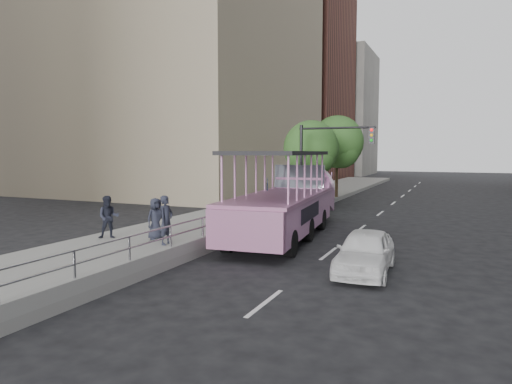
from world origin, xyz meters
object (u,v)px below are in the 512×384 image
Objects in this scene: street_tree_near at (312,150)px; pedestrian_far at (156,219)px; pedestrian_mid at (109,217)px; street_tree_far at (338,144)px; car at (365,251)px; traffic_signal at (322,156)px; pedestrian_near at (166,220)px; parking_sign at (267,197)px; duck_boat at (288,204)px.

pedestrian_far is at bearing -98.83° from street_tree_near.
pedestrian_mid is 20.76m from street_tree_far.
traffic_signal is (-4.40, 10.63, 2.84)m from car.
parking_sign is (1.60, 5.83, 0.38)m from pedestrian_near.
traffic_signal is (0.00, 5.43, 2.11)m from duck_boat.
duck_boat is 6.32× the size of pedestrian_near.
car is 2.30× the size of pedestrian_mid.
pedestrian_near is (-7.21, -0.11, 0.54)m from car.
parking_sign reaches higher than pedestrian_far.
duck_boat is at bearing -23.51° from parking_sign.
traffic_signal is 9.57m from street_tree_far.
street_tree_far is (-5.80, 20.06, 3.65)m from car.
traffic_signal reaches higher than pedestrian_far.
parking_sign is (4.38, 5.75, 0.44)m from pedestrian_mid.
street_tree_far is at bearing 98.43° from traffic_signal.
street_tree_near reaches higher than pedestrian_near.
street_tree_near is at bearing 114.98° from traffic_signal.
street_tree_far is at bearing 95.37° from duck_boat.
pedestrian_mid is 1.96m from pedestrian_far.
car is at bearing -89.62° from pedestrian_near.
pedestrian_far is at bearing -110.06° from traffic_signal.
pedestrian_far reaches higher than car.
parking_sign is (-5.62, 5.72, 0.92)m from car.
street_tree_far reaches higher than parking_sign.
pedestrian_far is 5.83m from parking_sign.
duck_boat is 2.00× the size of street_tree_near.
street_tree_far is (-1.40, 14.86, 2.92)m from duck_boat.
pedestrian_near is 1.07× the size of pedestrian_mid.
pedestrian_far is at bearing 56.35° from pedestrian_near.
parking_sign is at bearing -89.27° from street_tree_far.
traffic_signal is (5.60, 10.65, 2.36)m from pedestrian_mid.
street_tree_near is (-1.60, 8.86, 2.44)m from duck_boat.
pedestrian_mid is at bearing 124.55° from pedestrian_far.
pedestrian_near is 0.28× the size of street_tree_far.
street_tree_far is at bearing 90.73° from parking_sign.
street_tree_far reaches higher than traffic_signal.
street_tree_far reaches higher than duck_boat.
traffic_signal is 0.81× the size of street_tree_far.
duck_boat reaches higher than pedestrian_mid.
duck_boat is 9.33m from street_tree_near.
parking_sign is at bearing -103.89° from traffic_signal.
pedestrian_near is at bearing 178.66° from car.
pedestrian_mid is 0.32× the size of traffic_signal.
pedestrian_mid is at bearing 87.82° from pedestrian_near.
duck_boat is 6.00m from pedestrian_near.
parking_sign is at bearing 156.49° from duck_boat.
pedestrian_far is 14.01m from street_tree_near.
traffic_signal is (3.71, 10.15, 2.38)m from pedestrian_far.
street_tree_far is (4.20, 20.08, 3.16)m from pedestrian_mid.
traffic_signal is (1.21, 4.91, 1.91)m from parking_sign.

